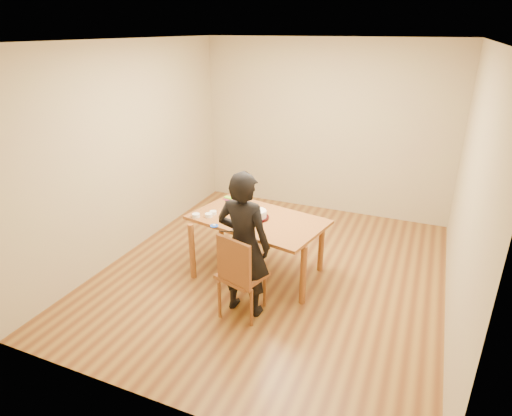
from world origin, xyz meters
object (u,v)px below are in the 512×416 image
at_px(person, 244,245).
at_px(dining_table, 258,220).
at_px(dining_chair, 242,275).
at_px(cake_plate, 257,217).
at_px(cake, 257,214).

bearing_deg(person, dining_table, -76.52).
distance_m(dining_chair, cake_plate, 0.85).
bearing_deg(dining_chair, person, 106.63).
bearing_deg(cake, cake_plate, 0.00).
xyz_separation_m(dining_table, person, (0.15, -0.73, 0.06)).
distance_m(dining_table, cake, 0.08).
height_order(dining_chair, cake_plate, cake_plate).
bearing_deg(dining_table, cake, -140.58).
xyz_separation_m(dining_chair, person, (0.00, 0.05, 0.34)).
height_order(dining_table, cake, cake).
height_order(dining_table, cake_plate, cake_plate).
relative_size(cake_plate, cake, 1.27).
bearing_deg(person, cake, -75.96).
distance_m(dining_chair, person, 0.34).
height_order(dining_table, person, person).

